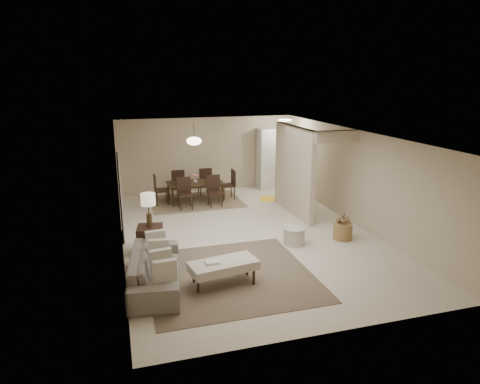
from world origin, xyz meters
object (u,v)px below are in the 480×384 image
object	(u,v)px
dining_table	(195,192)
round_pouf	(294,236)
wicker_basket	(343,231)
ottoman_bench	(223,266)
side_table	(150,240)
pantry_cabinet	(275,158)
sofa	(155,269)

from	to	relation	value
dining_table	round_pouf	bearing A→B (deg)	-70.32
wicker_basket	dining_table	size ratio (longest dim) A/B	0.27
ottoman_bench	side_table	bearing A→B (deg)	111.87
pantry_cabinet	sofa	xyz separation A→B (m)	(-4.80, -6.32, -0.72)
pantry_cabinet	wicker_basket	size ratio (longest dim) A/B	4.57
round_pouf	wicker_basket	world-z (taller)	round_pouf
side_table	pantry_cabinet	bearing A→B (deg)	44.58
ottoman_bench	side_table	size ratio (longest dim) A/B	2.24
pantry_cabinet	side_table	world-z (taller)	pantry_cabinet
sofa	dining_table	world-z (taller)	sofa
pantry_cabinet	wicker_basket	distance (m)	5.25
ottoman_bench	dining_table	xyz separation A→B (m)	(0.53, 5.63, -0.06)
side_table	dining_table	distance (m)	4.07
sofa	wicker_basket	bearing A→B (deg)	-68.13
round_pouf	wicker_basket	xyz separation A→B (m)	(1.25, -0.03, -0.00)
pantry_cabinet	round_pouf	xyz separation A→B (m)	(-1.47, -5.14, -0.85)
pantry_cabinet	round_pouf	size ratio (longest dim) A/B	4.10
pantry_cabinet	wicker_basket	bearing A→B (deg)	-92.41
sofa	side_table	distance (m)	1.64
ottoman_bench	wicker_basket	bearing A→B (deg)	13.60
pantry_cabinet	dining_table	world-z (taller)	pantry_cabinet
sofa	round_pouf	distance (m)	3.53
round_pouf	dining_table	size ratio (longest dim) A/B	0.30
side_table	round_pouf	xyz separation A→B (m)	(3.28, -0.46, -0.10)
pantry_cabinet	ottoman_bench	xyz separation A→B (m)	(-3.56, -6.62, -0.68)
pantry_cabinet	sofa	size ratio (longest dim) A/B	0.94
side_table	dining_table	bearing A→B (deg)	65.03
ottoman_bench	side_table	distance (m)	2.27
round_pouf	dining_table	distance (m)	4.44
pantry_cabinet	dining_table	distance (m)	3.27
round_pouf	dining_table	xyz separation A→B (m)	(-1.56, 4.16, 0.11)
ottoman_bench	dining_table	world-z (taller)	dining_table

